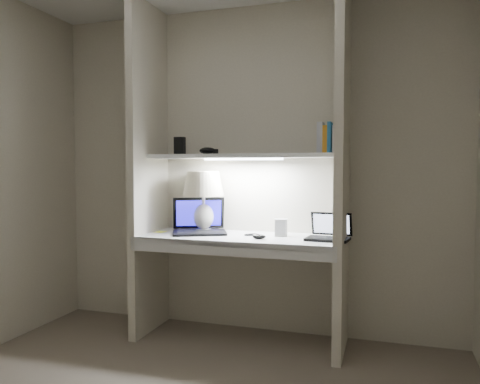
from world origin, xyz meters
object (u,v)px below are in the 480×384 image
at_px(table_lamp, 203,191).
at_px(speaker, 281,228).
at_px(laptop_main, 199,225).
at_px(book_row, 332,139).
at_px(laptop_netbook, 329,233).

relative_size(table_lamp, speaker, 3.74).
xyz_separation_m(table_lamp, speaker, (0.63, -0.06, -0.25)).
distance_m(laptop_main, book_row, 1.18).
distance_m(table_lamp, book_row, 1.05).
distance_m(laptop_main, speaker, 0.63).
xyz_separation_m(table_lamp, laptop_main, (-0.00, -0.08, -0.26)).
height_order(laptop_netbook, speaker, laptop_netbook).
distance_m(laptop_netbook, speaker, 0.35).
relative_size(laptop_netbook, speaker, 2.47).
distance_m(laptop_main, laptop_netbook, 0.98).
relative_size(laptop_main, laptop_netbook, 1.62).
height_order(table_lamp, speaker, table_lamp).
bearing_deg(table_lamp, book_row, 0.87).
distance_m(speaker, book_row, 0.73).
relative_size(speaker, book_row, 0.56).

